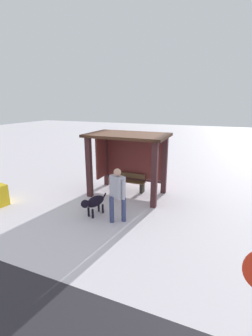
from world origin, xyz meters
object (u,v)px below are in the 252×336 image
(bench_left_inside, at_px, (132,183))
(dog, at_px, (94,202))
(person_walking, at_px, (118,191))
(bus_shelter, at_px, (127,151))

(bench_left_inside, relative_size, dog, 1.10)
(person_walking, bearing_deg, bus_shelter, 105.70)
(dog, bearing_deg, person_walking, -4.26)
(bench_left_inside, height_order, person_walking, person_walking)
(person_walking, bearing_deg, dog, 175.74)
(bench_left_inside, bearing_deg, bus_shelter, -113.32)
(person_walking, height_order, dog, person_walking)
(bus_shelter, bearing_deg, person_walking, -74.30)
(bench_left_inside, distance_m, person_walking, 2.69)
(bench_left_inside, relative_size, person_walking, 0.67)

